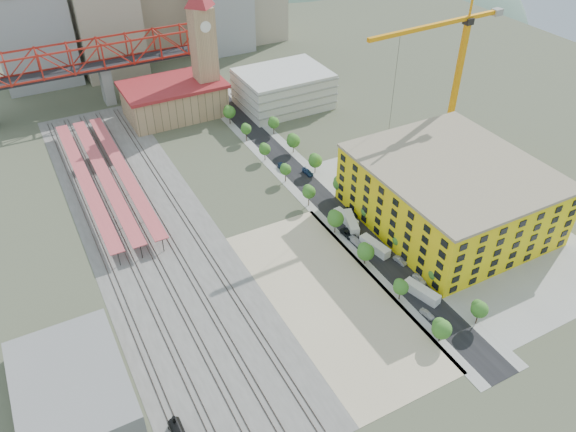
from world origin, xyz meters
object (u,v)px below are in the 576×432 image
construction_building (449,193)px  tower_crane (453,62)px  clock_tower (203,38)px  site_trailer_b (375,246)px  site_trailer_a (422,292)px  site_trailer_c (351,223)px  site_trailer_d (346,218)px  car_0 (427,314)px

construction_building → tower_crane: tower_crane is taller
clock_tower → tower_crane: size_ratio=0.95×
construction_building → site_trailer_b: construction_building is taller
tower_crane → site_trailer_a: size_ratio=5.63×
site_trailer_a → site_trailer_c: (0.00, 31.93, 0.05)m
tower_crane → site_trailer_b: bearing=-146.7°
tower_crane → site_trailer_d: bearing=-160.6°
car_0 → site_trailer_c: bearing=76.3°
site_trailer_d → car_0: bearing=-100.2°
clock_tower → car_0: (5.00, -127.64, -28.01)m
site_trailer_c → car_0: 38.03m
site_trailer_c → construction_building: bearing=-2.9°
site_trailer_b → site_trailer_c: 11.97m
tower_crane → site_trailer_a: (-47.81, -51.37, -32.41)m
tower_crane → site_trailer_c: bearing=-157.9°
site_trailer_a → site_trailer_c: site_trailer_c is taller
site_trailer_b → site_trailer_d: site_trailer_b is taller
site_trailer_a → car_0: bearing=-131.9°
clock_tower → site_trailer_a: (8.00, -121.67, -27.37)m
site_trailer_c → tower_crane: bearing=40.8°
site_trailer_a → site_trailer_b: site_trailer_a is taller
site_trailer_b → site_trailer_c: site_trailer_c is taller
site_trailer_c → car_0: (-3.00, -37.90, -0.70)m
construction_building → car_0: construction_building is taller
site_trailer_a → site_trailer_d: bearing=74.8°
tower_crane → site_trailer_b: tower_crane is taller
tower_crane → site_trailer_c: size_ratio=5.42×
site_trailer_c → car_0: site_trailer_c is taller
site_trailer_b → site_trailer_d: size_ratio=1.07×
car_0 → construction_building: bearing=34.4°
tower_crane → site_trailer_d: (-47.81, -16.85, -32.51)m
tower_crane → site_trailer_a: tower_crane is taller
construction_building → site_trailer_d: (-26.00, 12.85, -8.18)m
tower_crane → site_trailer_a: bearing=-132.9°
site_trailer_b → site_trailer_c: size_ratio=0.95×
site_trailer_a → car_0: 6.71m
site_trailer_a → site_trailer_b: bearing=74.8°
site_trailer_b → construction_building: bearing=-6.1°
site_trailer_b → tower_crane: bearing=23.5°
site_trailer_a → car_0: site_trailer_a is taller
site_trailer_b → car_0: 26.11m
construction_building → car_0: 41.00m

